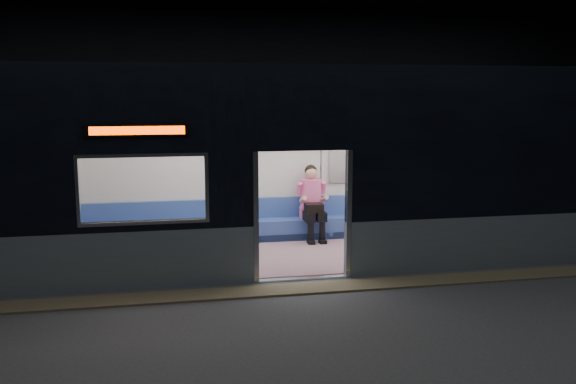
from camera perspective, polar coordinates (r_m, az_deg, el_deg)
name	(u,v)px	position (r m, az deg, el deg)	size (l,w,h in m)	color
station_floor	(319,302)	(8.79, 2.88, -10.21)	(24.00, 14.00, 0.01)	#47494C
station_envelope	(321,36)	(8.32, 3.09, 14.37)	(24.00, 14.00, 5.00)	black
tactile_strip	(310,288)	(9.28, 2.04, -8.99)	(22.80, 0.50, 0.03)	#8C7F59
metro_car	(284,154)	(10.82, -0.34, 3.55)	(18.00, 3.04, 3.35)	gray
passenger	(312,199)	(12.09, 2.25, -0.65)	(0.45, 0.77, 1.48)	black
handbag	(314,208)	(11.86, 2.44, -1.49)	(0.34, 0.29, 0.17)	black
transit_map	(352,166)	(12.54, 6.03, 2.42)	(0.89, 0.03, 0.58)	white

